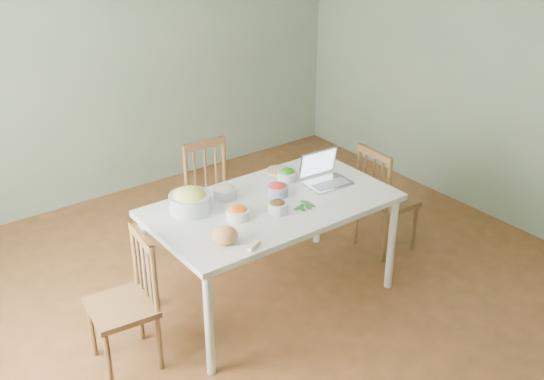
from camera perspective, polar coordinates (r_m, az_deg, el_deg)
floor at (r=5.05m, az=0.32°, el=-9.86°), size 5.00×5.00×0.00m
wall_back at (r=6.46m, az=-13.38°, el=11.05°), size 5.00×0.00×2.70m
wall_right at (r=6.14m, az=19.60°, el=9.47°), size 0.00×5.00×2.70m
dining_table at (r=4.87m, az=-0.00°, el=-5.45°), size 1.78×1.00×0.83m
chair_far at (r=5.45m, az=-4.87°, el=-0.99°), size 0.45×0.43×0.97m
chair_left at (r=4.33m, az=-13.22°, el=-9.82°), size 0.44×0.46×0.95m
chair_right at (r=5.58m, az=10.17°, el=-0.71°), size 0.42×0.44×0.96m
bread_boule at (r=4.15m, az=-4.20°, el=-4.00°), size 0.22×0.22×0.11m
butter_stick at (r=4.11m, az=-1.63°, el=-4.97°), size 0.11×0.08×0.03m
bowl_squash at (r=4.54m, az=-7.27°, el=-0.90°), size 0.33×0.33×0.17m
bowl_carrot at (r=4.43m, az=-3.04°, el=-2.00°), size 0.21×0.21×0.09m
bowl_onion at (r=4.73m, az=-4.18°, el=-0.13°), size 0.22×0.22×0.09m
bowl_mushroom at (r=4.50m, az=0.49°, el=-1.46°), size 0.16×0.16×0.09m
bowl_redpep at (r=4.74m, az=0.49°, el=0.06°), size 0.21×0.21×0.09m
bowl_broccoli at (r=4.98m, az=1.35°, el=1.40°), size 0.17×0.17×0.09m
flatbread at (r=5.13m, az=0.60°, el=1.72°), size 0.24×0.24×0.02m
basil_bunch at (r=4.60m, az=2.74°, el=-1.36°), size 0.19×0.19×0.02m
laptop at (r=4.90m, az=5.04°, el=1.76°), size 0.36×0.31×0.24m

